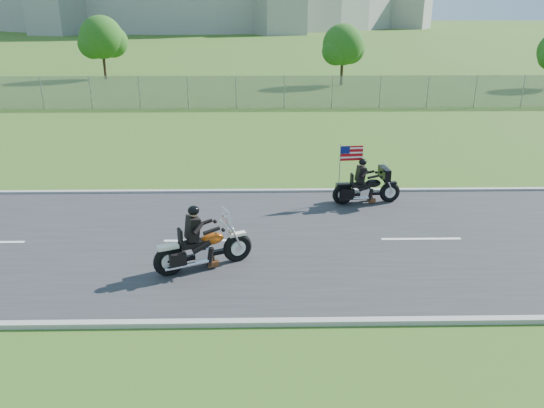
{
  "coord_description": "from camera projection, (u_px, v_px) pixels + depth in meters",
  "views": [
    {
      "loc": [
        -0.37,
        -13.28,
        6.13
      ],
      "look_at": [
        -0.13,
        0.0,
        1.1
      ],
      "focal_mm": 35.0,
      "sensor_mm": 36.0,
      "label": 1
    }
  ],
  "objects": [
    {
      "name": "tree_fence_mid",
      "position": [
        102.0,
        40.0,
        45.02
      ],
      "size": [
        3.96,
        3.69,
        5.3
      ],
      "color": "#382316",
      "rests_on": "ground"
    },
    {
      "name": "curb_south",
      "position": [
        282.0,
        322.0,
        10.79
      ],
      "size": [
        120.0,
        0.18,
        0.12
      ],
      "primitive_type": "cube",
      "color": "#9E9B93",
      "rests_on": "ground"
    },
    {
      "name": "motorcycle_follow",
      "position": [
        366.0,
        188.0,
        17.19
      ],
      "size": [
        2.27,
        0.8,
        1.9
      ],
      "rotation": [
        0.0,
        0.0,
        0.11
      ],
      "color": "black",
      "rests_on": "ground"
    },
    {
      "name": "ground",
      "position": [
        277.0,
        241.0,
        14.59
      ],
      "size": [
        420.0,
        420.0,
        0.0
      ],
      "primitive_type": "plane",
      "color": "#38531A",
      "rests_on": "ground"
    },
    {
      "name": "fence",
      "position": [
        188.0,
        92.0,
        32.86
      ],
      "size": [
        60.0,
        0.03,
        2.0
      ],
      "primitive_type": "cube",
      "color": "gray",
      "rests_on": "ground"
    },
    {
      "name": "motorcycle_lead",
      "position": [
        202.0,
        249.0,
        12.9
      ],
      "size": [
        2.38,
        1.3,
        1.7
      ],
      "rotation": [
        0.0,
        0.0,
        0.43
      ],
      "color": "black",
      "rests_on": "ground"
    },
    {
      "name": "road",
      "position": [
        277.0,
        241.0,
        14.59
      ],
      "size": [
        120.0,
        8.0,
        0.04
      ],
      "primitive_type": "cube",
      "color": "#28282B",
      "rests_on": "ground"
    },
    {
      "name": "tree_fence_near",
      "position": [
        343.0,
        47.0,
        41.74
      ],
      "size": [
        3.52,
        3.28,
        4.75
      ],
      "color": "#382316",
      "rests_on": "ground"
    },
    {
      "name": "curb_north",
      "position": [
        274.0,
        191.0,
        18.36
      ],
      "size": [
        120.0,
        0.18,
        0.12
      ],
      "primitive_type": "cube",
      "color": "#9E9B93",
      "rests_on": "ground"
    }
  ]
}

